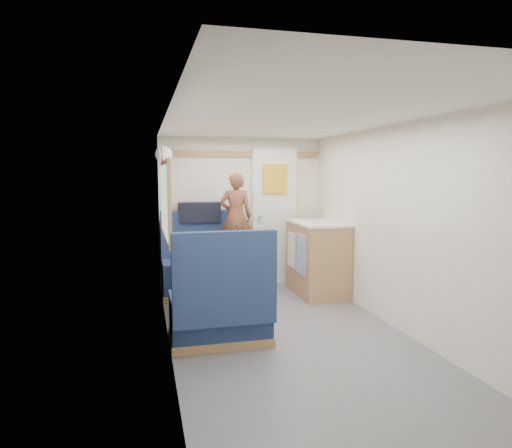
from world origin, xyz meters
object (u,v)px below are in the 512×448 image
object	(u,v)px
galley_counter	(317,258)
tumbler_left	(187,247)
duffel_bag	(200,212)
orange_fruit	(215,244)
dinette_table	(207,264)
tumbler_mid	(198,240)
wine_glass	(206,240)
bench_far	(198,271)
bench_near	(221,312)
bread_loaf	(222,239)
cheese_block	(223,249)
dome_light	(164,154)
beer_glass	(224,241)
pepper_grinder	(207,244)
person	(236,217)
tray	(217,250)

from	to	relation	value
galley_counter	tumbler_left	xyz separation A→B (m)	(-1.69, -0.72, 0.32)
duffel_bag	orange_fruit	xyz separation A→B (m)	(0.02, -1.13, -0.25)
dinette_table	tumbler_mid	xyz separation A→B (m)	(-0.06, 0.38, 0.20)
galley_counter	wine_glass	bearing A→B (deg)	-154.93
bench_far	galley_counter	world-z (taller)	bench_far
bench_near	dinette_table	bearing A→B (deg)	90.00
dinette_table	bread_loaf	size ratio (longest dim) A/B	3.93
cheese_block	duffel_bag	bearing A→B (deg)	92.98
bench_far	cheese_block	xyz separation A→B (m)	(0.13, -1.11, 0.46)
orange_fruit	tumbler_left	distance (m)	0.34
tumbler_left	bench_near	bearing A→B (deg)	-72.03
bench_far	cheese_block	size ratio (longest dim) A/B	10.36
dome_light	beer_glass	world-z (taller)	dome_light
dinette_table	wine_glass	world-z (taller)	wine_glass
dome_light	beer_glass	bearing A→B (deg)	-46.98
bench_far	bench_near	world-z (taller)	same
duffel_bag	pepper_grinder	world-z (taller)	duffel_bag
dome_light	duffel_bag	xyz separation A→B (m)	(0.45, 0.27, -0.72)
bench_far	person	size ratio (longest dim) A/B	0.96
orange_fruit	tumbler_mid	distance (m)	0.41
wine_glass	beer_glass	xyz separation A→B (m)	(0.25, 0.35, -0.07)
person	beer_glass	distance (m)	0.62
dinette_table	bench_near	bearing A→B (deg)	-90.00
person	bread_loaf	bearing A→B (deg)	65.66
bench_far	duffel_bag	bearing A→B (deg)	76.67
pepper_grinder	bread_loaf	size ratio (longest dim) A/B	0.44
dinette_table	beer_glass	xyz separation A→B (m)	(0.22, 0.20, 0.20)
orange_fruit	beer_glass	xyz separation A→B (m)	(0.14, 0.21, -0.00)
duffel_bag	cheese_block	bearing A→B (deg)	-86.61
bench_near	orange_fruit	bearing A→B (deg)	84.54
galley_counter	beer_glass	size ratio (longest dim) A/B	9.08
tray	tumbler_mid	distance (m)	0.49
bench_far	bread_loaf	size ratio (longest dim) A/B	4.48
beer_glass	person	bearing A→B (deg)	65.59
cheese_block	tumbler_mid	size ratio (longest dim) A/B	1.02
beer_glass	bread_loaf	world-z (taller)	beer_glass
pepper_grinder	galley_counter	bearing A→B (deg)	18.30
pepper_grinder	bench_near	bearing A→B (deg)	-90.69
dinette_table	person	world-z (taller)	person
bench_far	duffel_bag	world-z (taller)	duffel_bag
bench_near	orange_fruit	xyz separation A→B (m)	(0.08, 0.85, 0.47)
duffel_bag	wine_glass	size ratio (longest dim) A/B	3.12
tumbler_left	cheese_block	bearing A→B (deg)	-11.84
dome_light	duffel_bag	distance (m)	0.89
galley_counter	person	xyz separation A→B (m)	(-1.01, 0.18, 0.53)
orange_fruit	wine_glass	size ratio (longest dim) A/B	0.43
person	cheese_block	world-z (taller)	person
duffel_bag	tumbler_mid	size ratio (longest dim) A/B	5.27
duffel_bag	pepper_grinder	xyz separation A→B (m)	(-0.05, -1.05, -0.25)
dome_light	bread_loaf	xyz separation A→B (m)	(0.61, -0.48, -0.98)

